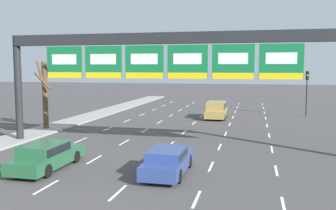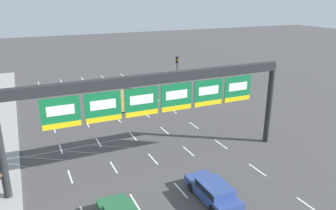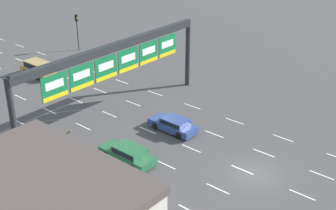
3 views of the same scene
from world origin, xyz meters
name	(u,v)px [view 3 (image 3 of 3)]	position (x,y,z in m)	size (l,w,h in m)	color
ground_plane	(253,175)	(0.00, 0.00, 0.00)	(220.00, 220.00, 0.00)	#474444
lane_dashes	(128,122)	(0.00, 13.50, 0.00)	(13.32, 67.00, 0.01)	white
sign_gantry	(115,59)	(0.00, 14.83, 5.95)	(21.90, 0.70, 7.36)	#232628
suv_gold	(38,68)	(1.69, 29.68, 0.95)	(1.98, 4.57, 1.71)	#A88947
car_green	(128,153)	(-4.84, 8.60, 0.74)	(1.87, 4.86, 1.38)	#235B38
car_blue	(174,124)	(1.40, 9.11, 0.70)	(1.81, 4.54, 1.30)	navy
traffic_light_near_gantry	(77,25)	(10.82, 33.50, 3.42)	(0.30, 0.35, 4.79)	black
tree_bare_second	(59,162)	(-11.28, 8.74, 2.97)	(2.09, 2.09, 5.07)	brown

